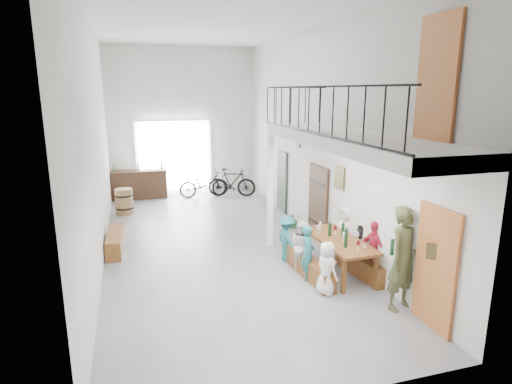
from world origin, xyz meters
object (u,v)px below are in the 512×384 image
object	(u,v)px
bench_inner	(310,268)
oak_barrel	(124,201)
side_bench	(115,241)
host_standing	(404,259)
bicycle_near	(204,184)
serving_counter	(139,184)
tasting_table	(339,243)

from	to	relation	value
bench_inner	oak_barrel	size ratio (longest dim) A/B	2.18
side_bench	oak_barrel	size ratio (longest dim) A/B	1.99
host_standing	bicycle_near	distance (m)	9.62
oak_barrel	host_standing	distance (m)	9.28
serving_counter	host_standing	world-z (taller)	host_standing
bench_inner	side_bench	bearing A→B (deg)	141.40
tasting_table	bicycle_near	bearing A→B (deg)	100.79
side_bench	serving_counter	world-z (taller)	serving_counter
tasting_table	bench_inner	distance (m)	0.84
bench_inner	host_standing	xyz separation A→B (m)	(1.06, -1.70, 0.76)
tasting_table	bicycle_near	world-z (taller)	bicycle_near
oak_barrel	serving_counter	bearing A→B (deg)	74.90
host_standing	bicycle_near	bearing A→B (deg)	82.63
tasting_table	host_standing	world-z (taller)	host_standing
side_bench	host_standing	world-z (taller)	host_standing
tasting_table	serving_counter	xyz separation A→B (m)	(-3.95, 8.13, -0.18)
bench_inner	serving_counter	xyz separation A→B (m)	(-3.28, 8.15, 0.32)
tasting_table	bench_inner	xyz separation A→B (m)	(-0.67, -0.02, -0.50)
side_bench	oak_barrel	bearing A→B (deg)	86.30
host_standing	bicycle_near	size ratio (longest dim) A/B	1.05
oak_barrel	bicycle_near	size ratio (longest dim) A/B	0.45
tasting_table	bench_inner	size ratio (longest dim) A/B	1.16
bench_inner	tasting_table	bearing A→B (deg)	-1.40
tasting_table	serving_counter	size ratio (longest dim) A/B	1.06
tasting_table	oak_barrel	size ratio (longest dim) A/B	2.53
serving_counter	bench_inner	bearing A→B (deg)	-66.53
tasting_table	bench_inner	world-z (taller)	tasting_table
side_bench	bench_inner	bearing A→B (deg)	-35.34
side_bench	bicycle_near	xyz separation A→B (m)	(3.08, 4.84, 0.25)
tasting_table	bench_inner	bearing A→B (deg)	-179.26
oak_barrel	bench_inner	bearing A→B (deg)	-58.28
host_standing	serving_counter	bearing A→B (deg)	94.33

